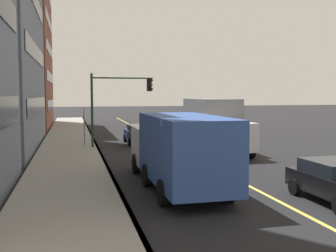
# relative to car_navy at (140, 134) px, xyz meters

# --- Properties ---
(ground) EXTENTS (200.00, 200.00, 0.00)m
(ground) POSITION_rel_car_navy_xyz_m (-6.86, -1.98, -0.76)
(ground) COLOR black
(sidewalk_slab) EXTENTS (80.00, 3.90, 0.15)m
(sidewalk_slab) POSITION_rel_car_navy_xyz_m (-6.86, 5.16, -0.69)
(sidewalk_slab) COLOR gray
(sidewalk_slab) RESTS_ON ground
(curb_edge) EXTENTS (80.00, 0.16, 0.15)m
(curb_edge) POSITION_rel_car_navy_xyz_m (-6.86, 3.29, -0.69)
(curb_edge) COLOR slate
(curb_edge) RESTS_ON ground
(lane_stripe_center) EXTENTS (80.00, 0.16, 0.01)m
(lane_stripe_center) POSITION_rel_car_navy_xyz_m (-6.86, -1.98, -0.76)
(lane_stripe_center) COLOR #D8CC4C
(lane_stripe_center) RESTS_ON ground
(building_glass_right) EXTENTS (15.64, 9.15, 17.67)m
(building_glass_right) POSITION_rel_car_navy_xyz_m (18.29, 11.85, 8.07)
(building_glass_right) COLOR brown
(building_glass_right) RESTS_ON ground
(car_navy) EXTENTS (4.09, 2.06, 1.45)m
(car_navy) POSITION_rel_car_navy_xyz_m (0.00, 0.00, 0.00)
(car_navy) COLOR navy
(car_navy) RESTS_ON ground
(truck_blue) EXTENTS (8.32, 2.62, 2.92)m
(truck_blue) POSITION_rel_car_navy_xyz_m (-14.23, 0.87, 0.80)
(truck_blue) COLOR silver
(truck_blue) RESTS_ON ground
(truck_gray) EXTENTS (6.98, 2.60, 3.42)m
(truck_gray) POSITION_rel_car_navy_xyz_m (-5.33, -3.98, 1.01)
(truck_gray) COLOR silver
(truck_gray) RESTS_ON ground
(pedestrian_with_backpack) EXTENTS (0.40, 0.40, 1.58)m
(pedestrian_with_backpack) POSITION_rel_car_navy_xyz_m (-7.19, -0.70, 0.14)
(pedestrian_with_backpack) COLOR #262D4C
(pedestrian_with_backpack) RESTS_ON ground
(traffic_light_mast) EXTENTS (0.28, 4.28, 5.13)m
(traffic_light_mast) POSITION_rel_car_navy_xyz_m (-2.14, 1.89, 2.79)
(traffic_light_mast) COLOR #1E3823
(traffic_light_mast) RESTS_ON ground
(street_sign_post) EXTENTS (0.60, 0.08, 2.78)m
(street_sign_post) POSITION_rel_car_navy_xyz_m (-0.77, 4.11, 0.88)
(street_sign_post) COLOR slate
(street_sign_post) RESTS_ON ground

